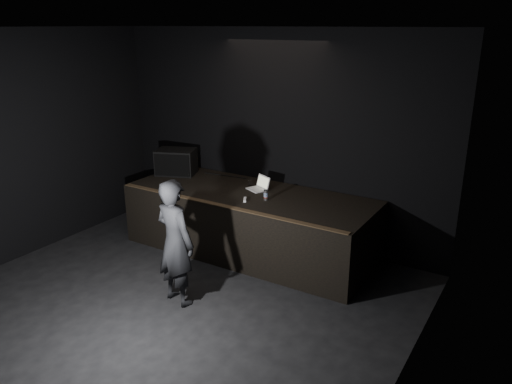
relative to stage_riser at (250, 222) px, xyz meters
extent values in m
plane|color=black|center=(0.00, -2.73, -0.50)|extent=(7.00, 7.00, 0.00)
cube|color=black|center=(0.00, 0.77, 1.25)|extent=(6.00, 0.10, 3.50)
cube|color=black|center=(3.00, -2.73, 1.25)|extent=(0.10, 7.00, 3.50)
cube|color=black|center=(0.00, -2.73, 3.00)|extent=(6.00, 7.00, 0.04)
cube|color=black|center=(0.00, 0.00, 0.00)|extent=(4.00, 1.50, 1.00)
cube|color=brown|center=(0.00, -0.71, 0.51)|extent=(3.92, 0.10, 0.01)
cube|color=black|center=(-1.67, 0.21, 0.72)|extent=(0.79, 0.68, 0.44)
cube|color=black|center=(-1.58, -0.01, 0.72)|extent=(0.59, 0.25, 0.38)
cylinder|color=black|center=(-0.86, 0.55, 0.51)|extent=(0.81, 0.12, 0.02)
cube|color=silver|center=(0.01, 0.18, 0.51)|extent=(0.37, 0.32, 0.02)
cube|color=silver|center=(0.01, 0.18, 0.52)|extent=(0.29, 0.22, 0.00)
cube|color=silver|center=(0.07, 0.30, 0.61)|extent=(0.31, 0.19, 0.20)
cube|color=gold|center=(0.07, 0.30, 0.61)|extent=(0.27, 0.16, 0.16)
cylinder|color=silver|center=(0.39, -0.16, 0.58)|extent=(0.07, 0.07, 0.16)
cylinder|color=navy|center=(0.39, -0.16, 0.58)|extent=(0.07, 0.07, 0.07)
cylinder|color=maroon|center=(0.39, -0.16, 0.54)|extent=(0.07, 0.07, 0.01)
cylinder|color=white|center=(-0.19, 0.33, 0.55)|extent=(0.08, 0.08, 0.11)
cube|color=white|center=(0.14, -0.34, 0.52)|extent=(0.12, 0.17, 0.03)
imported|color=black|center=(0.02, -1.83, 0.36)|extent=(0.69, 0.52, 1.71)
camera|label=1|loc=(4.00, -6.31, 3.05)|focal=35.00mm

